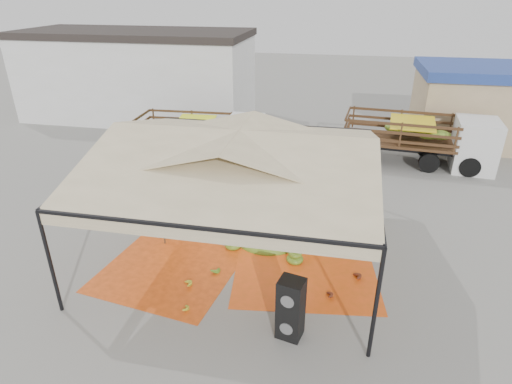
% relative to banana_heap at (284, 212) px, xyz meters
% --- Properties ---
extents(ground, '(90.00, 90.00, 0.00)m').
position_rel_banana_heap_xyz_m(ground, '(-1.23, -1.53, -0.59)').
color(ground, slate).
rests_on(ground, ground).
extents(canopy_tent, '(8.10, 8.10, 4.00)m').
position_rel_banana_heap_xyz_m(canopy_tent, '(-1.23, -1.53, 2.71)').
color(canopy_tent, black).
rests_on(canopy_tent, ground).
extents(building_white, '(14.30, 6.30, 5.40)m').
position_rel_banana_heap_xyz_m(building_white, '(-11.23, 12.47, 2.12)').
color(building_white, silver).
rests_on(building_white, ground).
extents(building_tan, '(6.30, 5.30, 4.10)m').
position_rel_banana_heap_xyz_m(building_tan, '(8.77, 11.47, 1.49)').
color(building_tan, tan).
rests_on(building_tan, ground).
extents(tarp_left, '(4.36, 4.20, 0.01)m').
position_rel_banana_heap_xyz_m(tarp_left, '(-3.09, -3.30, -0.58)').
color(tarp_left, '#E95615').
rests_on(tarp_left, ground).
extents(tarp_right, '(4.74, 4.93, 0.01)m').
position_rel_banana_heap_xyz_m(tarp_right, '(0.95, -2.17, -0.58)').
color(tarp_right, '#E84E15').
rests_on(tarp_right, ground).
extents(banana_heap, '(6.81, 6.29, 1.18)m').
position_rel_banana_heap_xyz_m(banana_heap, '(0.00, 0.00, 0.00)').
color(banana_heap, '#507418').
rests_on(banana_heap, ground).
extents(hand_yellow_a, '(0.41, 0.34, 0.17)m').
position_rel_banana_heap_xyz_m(hand_yellow_a, '(-2.03, -4.88, -0.50)').
color(hand_yellow_a, gold).
rests_on(hand_yellow_a, ground).
extents(hand_yellow_b, '(0.62, 0.59, 0.22)m').
position_rel_banana_heap_xyz_m(hand_yellow_b, '(-2.31, -3.92, -0.48)').
color(hand_yellow_b, yellow).
rests_on(hand_yellow_b, ground).
extents(hand_red_a, '(0.48, 0.42, 0.19)m').
position_rel_banana_heap_xyz_m(hand_red_a, '(1.72, -3.59, -0.49)').
color(hand_red_a, '#5F2C15').
rests_on(hand_red_a, ground).
extents(hand_red_b, '(0.59, 0.53, 0.23)m').
position_rel_banana_heap_xyz_m(hand_red_b, '(2.47, -2.60, -0.48)').
color(hand_red_b, '#5D2715').
rests_on(hand_red_b, ground).
extents(hand_green, '(0.58, 0.56, 0.20)m').
position_rel_banana_heap_xyz_m(hand_green, '(-1.70, -3.07, -0.49)').
color(hand_green, '#346F17').
rests_on(hand_green, ground).
extents(hanging_bunches, '(3.24, 0.24, 0.20)m').
position_rel_banana_heap_xyz_m(hanging_bunches, '(-0.71, -2.20, 2.03)').
color(hanging_bunches, '#3A821B').
rests_on(hanging_bunches, ground).
extents(speaker_stack, '(0.70, 0.65, 1.65)m').
position_rel_banana_heap_xyz_m(speaker_stack, '(0.88, -5.23, 0.24)').
color(speaker_stack, black).
rests_on(speaker_stack, ground).
extents(banana_leaves, '(0.96, 1.36, 3.70)m').
position_rel_banana_heap_xyz_m(banana_leaves, '(-3.97, -1.44, -0.59)').
color(banana_leaves, '#30671B').
rests_on(banana_leaves, ground).
extents(vendor, '(0.73, 0.54, 1.82)m').
position_rel_banana_heap_xyz_m(vendor, '(-1.83, 2.24, 0.32)').
color(vendor, gray).
rests_on(vendor, ground).
extents(truck_left, '(6.21, 2.36, 2.10)m').
position_rel_banana_heap_xyz_m(truck_left, '(-4.81, 6.24, 0.71)').
color(truck_left, '#51301B').
rests_on(truck_left, ground).
extents(truck_right, '(7.01, 2.96, 2.34)m').
position_rel_banana_heap_xyz_m(truck_right, '(5.67, 7.37, 0.85)').
color(truck_right, '#4E2D1A').
rests_on(truck_right, ground).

